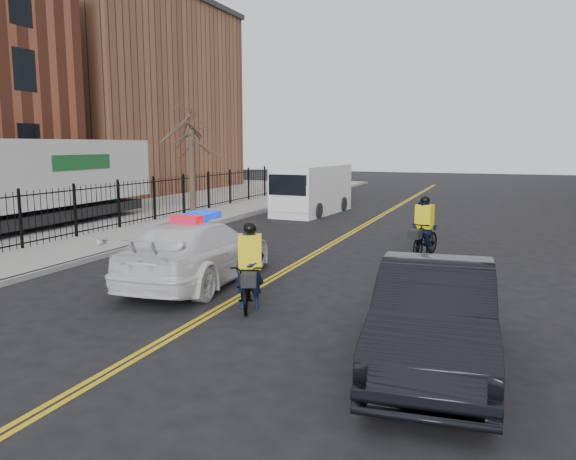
% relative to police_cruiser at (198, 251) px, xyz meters
% --- Properties ---
extents(ground, '(120.00, 120.00, 0.00)m').
position_rel_police_cruiser_xyz_m(ground, '(1.61, -0.03, -0.81)').
color(ground, black).
rests_on(ground, ground).
extents(center_line_left, '(0.10, 60.00, 0.01)m').
position_rel_police_cruiser_xyz_m(center_line_left, '(1.53, 7.97, -0.81)').
color(center_line_left, gold).
rests_on(center_line_left, ground).
extents(center_line_right, '(0.10, 60.00, 0.01)m').
position_rel_police_cruiser_xyz_m(center_line_right, '(1.69, 7.97, -0.81)').
color(center_line_right, gold).
rests_on(center_line_right, ground).
extents(sidewalk, '(3.00, 60.00, 0.15)m').
position_rel_police_cruiser_xyz_m(sidewalk, '(-5.89, 7.97, -0.74)').
color(sidewalk, gray).
rests_on(sidewalk, ground).
extents(curb, '(0.20, 60.00, 0.15)m').
position_rel_police_cruiser_xyz_m(curb, '(-4.39, 7.97, -0.74)').
color(curb, gray).
rests_on(curb, ground).
extents(iron_fence, '(0.12, 28.00, 2.00)m').
position_rel_police_cruiser_xyz_m(iron_fence, '(-7.39, 7.97, 0.19)').
color(iron_fence, black).
rests_on(iron_fence, ground).
extents(warehouse_far, '(14.00, 18.00, 14.00)m').
position_rel_police_cruiser_xyz_m(warehouse_far, '(-21.39, 23.97, 6.19)').
color(warehouse_far, brown).
rests_on(warehouse_far, ground).
extents(street_tree, '(3.20, 3.20, 4.80)m').
position_rel_police_cruiser_xyz_m(street_tree, '(-5.99, 9.97, 2.72)').
color(street_tree, '#3B2E23').
rests_on(street_tree, sidewalk).
extents(police_cruiser, '(2.60, 5.69, 1.77)m').
position_rel_police_cruiser_xyz_m(police_cruiser, '(0.00, 0.00, 0.00)').
color(police_cruiser, white).
rests_on(police_cruiser, ground).
extents(dark_sedan, '(2.12, 5.14, 1.66)m').
position_rel_police_cruiser_xyz_m(dark_sedan, '(6.26, -3.46, 0.01)').
color(dark_sedan, black).
rests_on(dark_sedan, ground).
extents(cargo_van, '(2.63, 5.98, 2.44)m').
position_rel_police_cruiser_xyz_m(cargo_van, '(-1.91, 14.70, 0.38)').
color(cargo_van, white).
rests_on(cargo_van, ground).
extents(semi_trailer, '(2.73, 11.96, 3.70)m').
position_rel_police_cruiser_xyz_m(semi_trailer, '(-10.94, 6.25, 1.29)').
color(semi_trailer, silver).
rests_on(semi_trailer, ground).
extents(cyclist_near, '(1.34, 2.02, 1.88)m').
position_rel_police_cruiser_xyz_m(cyclist_near, '(2.18, -1.55, -0.16)').
color(cyclist_near, black).
rests_on(cyclist_near, ground).
extents(cyclist_far, '(1.01, 1.99, 1.94)m').
position_rel_police_cruiser_xyz_m(cyclist_far, '(4.93, 5.44, -0.05)').
color(cyclist_far, black).
rests_on(cyclist_far, ground).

